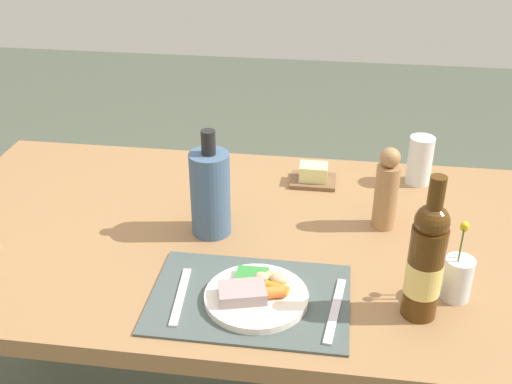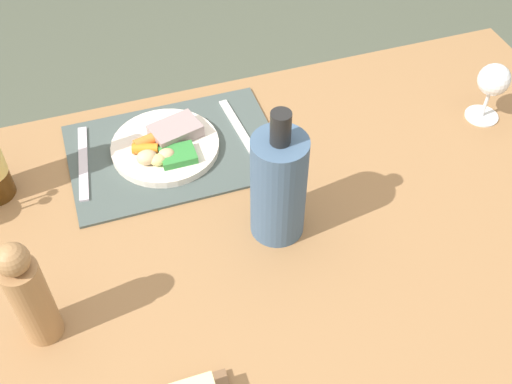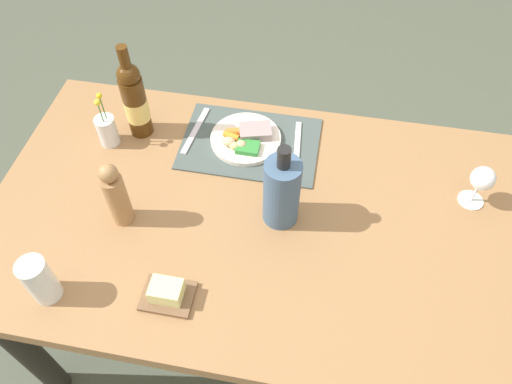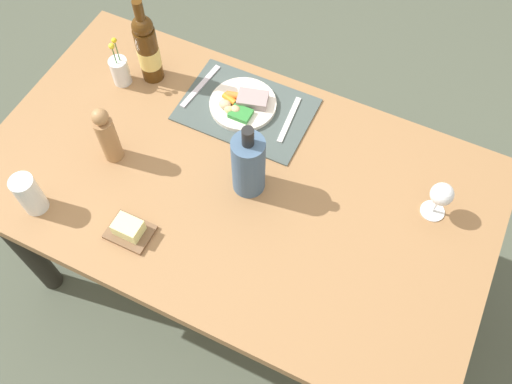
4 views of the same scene
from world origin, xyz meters
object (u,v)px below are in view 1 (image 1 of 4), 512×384
knife (335,310)px  water_tumbler (420,163)px  dinner_plate (256,294)px  butter_dish (313,176)px  cooler_bottle (210,192)px  fork (181,296)px  wine_bottle (426,262)px  dining_table (230,265)px  flower_vase (458,277)px  pepper_mill (387,190)px

knife → water_tumbler: size_ratio=1.50×
dinner_plate → butter_dish: butter_dish is taller
cooler_bottle → butter_dish: (0.24, 0.30, -0.09)m
butter_dish → fork: bearing=-113.6°
butter_dish → wine_bottle: (0.25, -0.55, 0.11)m
dining_table → water_tumbler: bearing=34.3°
butter_dish → flower_vase: flower_vase is taller
flower_vase → pepper_mill: (-0.14, 0.27, 0.05)m
fork → cooler_bottle: cooler_bottle is taller
flower_vase → pepper_mill: 0.31m
dinner_plate → water_tumbler: 0.72m
butter_dish → pepper_mill: size_ratio=0.59×
flower_vase → dining_table: bearing=160.0°
knife → butter_dish: 0.58m
dining_table → cooler_bottle: cooler_bottle is taller
dining_table → butter_dish: size_ratio=12.22×
dinner_plate → cooler_bottle: bearing=119.8°
dining_table → flower_vase: 0.59m
knife → pepper_mill: pepper_mill is taller
fork → water_tumbler: bearing=43.8°
cooler_bottle → fork: bearing=-92.5°
knife → cooler_bottle: cooler_bottle is taller
water_tumbler → butter_dish: 0.31m
knife → flower_vase: size_ratio=1.09×
water_tumbler → wine_bottle: size_ratio=0.44×
flower_vase → knife: bearing=-160.5°
fork → water_tumbler: size_ratio=1.37×
dining_table → dinner_plate: size_ratio=7.10×
dining_table → flower_vase: bearing=-20.0°
dining_table → cooler_bottle: bearing=-172.8°
dinner_plate → water_tumbler: size_ratio=1.57×
fork → flower_vase: 0.60m
dining_table → fork: 0.31m
fork → wine_bottle: bearing=-1.9°
dinner_plate → flower_vase: (0.43, 0.07, 0.03)m
cooler_bottle → pepper_mill: 0.44m
dining_table → flower_vase: flower_vase is taller
water_tumbler → pepper_mill: bearing=-112.8°
pepper_mill → wine_bottle: bearing=-79.9°
dining_table → dinner_plate: 0.31m
fork → wine_bottle: (0.50, 0.02, 0.12)m
knife → butter_dish: (-0.08, 0.58, 0.01)m
knife → fork: bearing=-173.3°
water_tumbler → pepper_mill: 0.28m
knife → dining_table: bearing=140.9°
cooler_bottle → flower_vase: bearing=-18.1°
butter_dish → knife: bearing=-82.0°
knife → pepper_mill: size_ratio=0.97×
dinner_plate → water_tumbler: (0.39, 0.61, 0.04)m
dinner_plate → knife: size_ratio=1.05×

